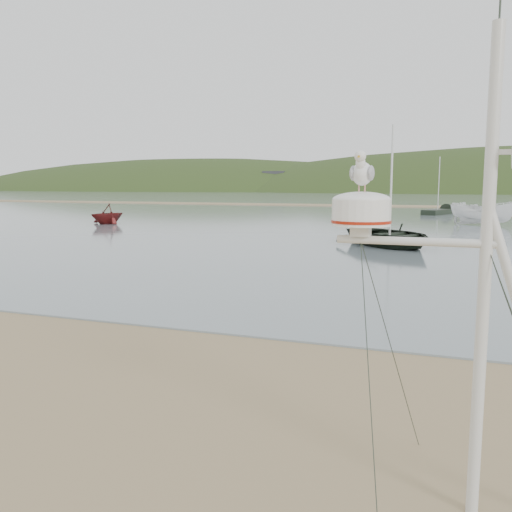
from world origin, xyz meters
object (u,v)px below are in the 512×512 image
(boat_dark, at_px, (391,190))
(boat_white, at_px, (484,193))
(sailboat_dark_mid, at_px, (444,211))
(boat_red, at_px, (107,205))
(mast_rig, at_px, (471,381))

(boat_dark, bearing_deg, boat_white, 30.52)
(sailboat_dark_mid, bearing_deg, boat_red, -135.07)
(sailboat_dark_mid, bearing_deg, boat_white, -78.61)
(boat_white, height_order, sailboat_dark_mid, sailboat_dark_mid)
(mast_rig, height_order, boat_dark, boat_dark)
(mast_rig, height_order, boat_red, mast_rig)
(boat_dark, xyz_separation_m, sailboat_dark_mid, (1.86, 31.85, -2.45))
(boat_dark, bearing_deg, sailboat_dark_mid, 43.60)
(boat_dark, relative_size, boat_white, 1.16)
(mast_rig, distance_m, boat_red, 38.90)
(boat_dark, relative_size, boat_red, 1.86)
(boat_white, xyz_separation_m, sailboat_dark_mid, (-3.06, 15.17, -2.07))
(boat_dark, bearing_deg, boat_red, 116.64)
(boat_red, bearing_deg, boat_dark, -4.59)
(boat_dark, height_order, boat_red, boat_dark)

